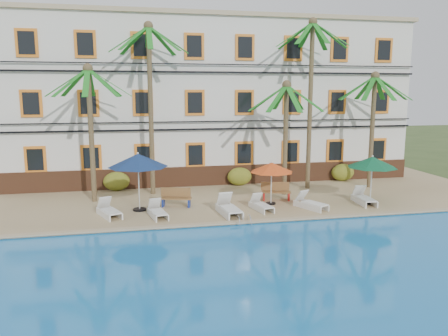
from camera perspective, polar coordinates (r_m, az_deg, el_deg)
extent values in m
plane|color=#384C23|center=(20.25, 3.30, -6.97)|extent=(100.00, 100.00, 0.00)
cube|color=tan|center=(24.91, 0.35, -3.43)|extent=(30.00, 12.00, 0.25)
cube|color=blue|center=(13.99, 10.92, -14.66)|extent=(26.00, 12.00, 0.20)
cube|color=tan|center=(19.34, 3.99, -6.93)|extent=(30.00, 0.35, 0.06)
cube|color=silver|center=(29.15, -1.70, 8.69)|extent=(25.00, 6.00, 10.00)
cube|color=brown|center=(26.62, -0.52, -0.96)|extent=(25.00, 0.12, 1.20)
cube|color=tan|center=(29.49, -1.75, 18.65)|extent=(25.40, 6.40, 0.25)
cube|color=orange|center=(26.50, -23.41, 1.02)|extent=(1.15, 0.10, 1.50)
cube|color=black|center=(26.46, -23.43, 1.00)|extent=(0.85, 0.04, 1.20)
cube|color=orange|center=(26.05, -16.94, 1.26)|extent=(1.15, 0.10, 1.50)
cube|color=black|center=(26.00, -16.95, 1.25)|extent=(0.85, 0.04, 1.20)
cube|color=orange|center=(25.94, -10.33, 1.50)|extent=(1.15, 0.10, 1.50)
cube|color=black|center=(25.89, -10.33, 1.48)|extent=(0.85, 0.04, 1.20)
cube|color=orange|center=(26.17, -3.75, 1.71)|extent=(1.15, 0.10, 1.50)
cube|color=black|center=(26.12, -3.74, 1.70)|extent=(0.85, 0.04, 1.20)
cube|color=orange|center=(26.74, 2.63, 1.90)|extent=(1.15, 0.10, 1.50)
cube|color=black|center=(26.69, 2.66, 1.89)|extent=(0.85, 0.04, 1.20)
cube|color=orange|center=(27.63, 8.68, 2.06)|extent=(1.15, 0.10, 1.50)
cube|color=black|center=(27.58, 8.71, 2.04)|extent=(0.85, 0.04, 1.20)
cube|color=orange|center=(28.80, 14.29, 2.18)|extent=(1.15, 0.10, 1.50)
cube|color=black|center=(28.75, 14.34, 2.17)|extent=(0.85, 0.04, 1.20)
cube|color=orange|center=(30.22, 19.43, 2.28)|extent=(1.15, 0.10, 1.50)
cube|color=black|center=(30.18, 19.47, 2.26)|extent=(0.85, 0.04, 1.20)
cube|color=orange|center=(26.25, -23.88, 7.72)|extent=(1.15, 0.10, 1.50)
cube|color=black|center=(26.20, -23.90, 7.71)|extent=(0.85, 0.04, 1.20)
cube|color=orange|center=(25.79, -17.29, 8.09)|extent=(1.15, 0.10, 1.50)
cube|color=black|center=(25.74, -17.30, 8.08)|extent=(0.85, 0.04, 1.20)
cube|color=orange|center=(25.67, -10.55, 8.36)|extent=(1.15, 0.10, 1.50)
cube|color=black|center=(25.62, -10.55, 8.36)|extent=(0.85, 0.04, 1.20)
cube|color=orange|center=(25.91, -3.83, 8.52)|extent=(1.15, 0.10, 1.50)
cube|color=black|center=(25.86, -3.81, 8.51)|extent=(0.85, 0.04, 1.20)
cube|color=orange|center=(26.49, 2.69, 8.56)|extent=(1.15, 0.10, 1.50)
cube|color=black|center=(26.44, 2.71, 8.55)|extent=(0.85, 0.04, 1.20)
cube|color=orange|center=(27.38, 8.85, 8.50)|extent=(1.15, 0.10, 1.50)
cube|color=black|center=(27.33, 8.89, 8.49)|extent=(0.85, 0.04, 1.20)
cube|color=orange|center=(28.56, 14.56, 8.35)|extent=(1.15, 0.10, 1.50)
cube|color=black|center=(28.52, 14.61, 8.35)|extent=(0.85, 0.04, 1.20)
cube|color=orange|center=(30.00, 19.77, 8.15)|extent=(1.15, 0.10, 1.50)
cube|color=black|center=(29.95, 19.82, 8.15)|extent=(0.85, 0.04, 1.20)
cube|color=orange|center=(26.37, -24.38, 14.67)|extent=(1.15, 0.10, 1.50)
cube|color=black|center=(26.32, -24.40, 14.68)|extent=(0.85, 0.04, 1.20)
cube|color=orange|center=(25.91, -17.67, 15.17)|extent=(1.15, 0.10, 1.50)
cube|color=black|center=(25.86, -17.68, 15.18)|extent=(0.85, 0.04, 1.20)
cube|color=orange|center=(25.80, -10.78, 15.48)|extent=(1.15, 0.10, 1.50)
cube|color=black|center=(25.75, -10.78, 15.49)|extent=(0.85, 0.04, 1.20)
cube|color=orange|center=(26.03, -3.91, 15.57)|extent=(1.15, 0.10, 1.50)
cube|color=black|center=(25.98, -3.90, 15.59)|extent=(0.85, 0.04, 1.20)
cube|color=orange|center=(26.60, 2.74, 15.46)|extent=(1.15, 0.10, 1.50)
cube|color=black|center=(26.55, 2.77, 15.47)|extent=(0.85, 0.04, 1.20)
cube|color=orange|center=(27.49, 9.03, 15.18)|extent=(1.15, 0.10, 1.50)
cube|color=black|center=(27.44, 9.07, 15.18)|extent=(0.85, 0.04, 1.20)
cube|color=orange|center=(28.67, 14.85, 14.75)|extent=(1.15, 0.10, 1.50)
cube|color=black|center=(28.62, 14.89, 14.76)|extent=(0.85, 0.04, 1.20)
cube|color=orange|center=(30.10, 20.14, 14.24)|extent=(1.15, 0.10, 1.50)
cube|color=black|center=(30.06, 20.19, 14.25)|extent=(0.85, 0.04, 1.20)
cube|color=black|center=(26.09, -0.47, 5.14)|extent=(25.00, 0.08, 0.10)
cube|color=black|center=(26.06, -0.47, 6.12)|extent=(25.00, 0.08, 0.06)
cube|color=black|center=(26.03, -0.48, 12.40)|extent=(25.00, 0.08, 0.10)
cube|color=black|center=(26.05, -0.48, 13.39)|extent=(25.00, 0.08, 0.06)
cylinder|color=brown|center=(23.20, -16.94, 3.95)|extent=(0.26, 0.26, 6.77)
sphere|color=brown|center=(23.12, -17.37, 12.32)|extent=(0.50, 0.50, 0.50)
cube|color=#1A701F|center=(24.14, -17.04, 10.59)|extent=(0.28, 2.11, 1.40)
cube|color=#1A701F|center=(23.91, -18.90, 10.50)|extent=(1.69, 1.69, 1.40)
cube|color=#1A701F|center=(23.22, -19.89, 10.48)|extent=(2.11, 0.28, 1.40)
cube|color=#1A701F|center=(22.45, -19.37, 10.54)|extent=(1.69, 1.69, 1.40)
cube|color=#1A701F|center=(22.06, -17.54, 10.66)|extent=(0.28, 2.11, 1.40)
cube|color=#1A701F|center=(22.30, -15.54, 10.75)|extent=(1.69, 1.69, 1.40)
cube|color=#1A701F|center=(23.02, -14.65, 10.75)|extent=(2.11, 0.28, 1.40)
cube|color=#1A701F|center=(23.78, -15.31, 10.68)|extent=(1.69, 1.69, 1.40)
cylinder|color=brown|center=(24.18, -9.54, 7.17)|extent=(0.26, 0.26, 9.05)
sphere|color=brown|center=(24.40, -9.86, 17.84)|extent=(0.50, 0.50, 0.50)
cube|color=#1A701F|center=(25.35, -9.89, 15.97)|extent=(0.28, 2.11, 1.40)
cube|color=#1A701F|center=(25.03, -11.63, 16.00)|extent=(1.69, 1.69, 1.40)
cube|color=#1A701F|center=(24.29, -12.37, 16.16)|extent=(2.11, 0.28, 1.40)
cube|color=#1A701F|center=(23.56, -11.62, 16.39)|extent=(1.69, 1.69, 1.40)
cube|color=#1A701F|center=(23.27, -9.72, 16.53)|extent=(0.28, 2.11, 1.40)
cube|color=#1A701F|center=(23.62, -7.88, 16.48)|extent=(1.69, 1.69, 1.40)
cube|color=#1A701F|center=(24.37, -7.25, 16.29)|extent=(2.11, 0.28, 1.40)
cube|color=#1A701F|center=(25.08, -8.11, 16.08)|extent=(1.69, 1.69, 1.40)
cylinder|color=brown|center=(24.04, 8.02, 3.55)|extent=(0.26, 0.26, 5.99)
sphere|color=brown|center=(23.90, 8.20, 10.70)|extent=(0.50, 0.50, 0.50)
cube|color=#1A701F|center=(24.89, 7.34, 9.11)|extent=(0.28, 2.11, 1.40)
cube|color=#1A701F|center=(24.37, 5.91, 9.12)|extent=(1.69, 1.69, 1.40)
cube|color=#1A701F|center=(23.57, 5.73, 9.10)|extent=(2.11, 0.28, 1.40)
cube|color=#1A701F|center=(22.96, 7.02, 9.05)|extent=(1.69, 1.69, 1.40)
cube|color=#1A701F|center=(22.92, 9.04, 9.00)|extent=(0.28, 2.11, 1.40)
cube|color=#1A701F|center=(23.47, 10.49, 8.98)|extent=(1.69, 1.69, 1.40)
cube|color=#1A701F|center=(24.27, 10.51, 9.01)|extent=(2.11, 0.28, 1.40)
cube|color=#1A701F|center=(24.85, 9.20, 9.06)|extent=(1.69, 1.69, 1.40)
cylinder|color=brown|center=(25.79, 11.17, 7.75)|extent=(0.26, 0.26, 9.47)
sphere|color=brown|center=(26.06, 11.54, 18.20)|extent=(0.50, 0.50, 0.50)
cube|color=#1A701F|center=(26.93, 10.58, 16.49)|extent=(0.28, 2.11, 1.40)
cube|color=#1A701F|center=(26.38, 9.29, 16.66)|extent=(1.69, 1.69, 1.40)
cube|color=#1A701F|center=(25.58, 9.23, 16.88)|extent=(2.11, 0.28, 1.40)
cube|color=#1A701F|center=(25.01, 10.54, 17.00)|extent=(1.69, 1.69, 1.40)
cube|color=#1A701F|center=(25.01, 12.46, 16.94)|extent=(0.28, 2.11, 1.40)
cube|color=#1A701F|center=(25.59, 13.74, 16.73)|extent=(1.69, 1.69, 1.40)
cube|color=#1A701F|center=(26.38, 13.66, 16.52)|extent=(2.11, 0.28, 1.40)
cube|color=#1A701F|center=(26.93, 12.35, 16.43)|extent=(1.69, 1.69, 1.40)
cylinder|color=brown|center=(27.11, 18.76, 4.41)|extent=(0.26, 0.26, 6.54)
sphere|color=brown|center=(27.02, 19.15, 11.32)|extent=(0.50, 0.50, 0.50)
cube|color=#1A701F|center=(27.91, 17.97, 9.91)|extent=(0.28, 2.11, 1.40)
cube|color=#1A701F|center=(27.29, 16.92, 9.98)|extent=(1.69, 1.69, 1.40)
cube|color=#1A701F|center=(26.49, 17.09, 9.98)|extent=(2.11, 0.28, 1.40)
cube|color=#1A701F|center=(26.00, 18.48, 9.92)|extent=(1.69, 1.69, 1.40)
cube|color=#1A701F|center=(26.11, 20.24, 9.82)|extent=(0.28, 2.11, 1.40)
cube|color=#1A701F|center=(26.76, 21.26, 9.74)|extent=(1.69, 1.69, 1.40)
cube|color=#1A701F|center=(27.55, 20.97, 9.75)|extent=(2.11, 0.28, 1.40)
cube|color=#1A701F|center=(28.02, 19.61, 9.82)|extent=(1.69, 1.69, 1.40)
ellipsoid|color=#275518|center=(25.84, -13.86, -1.70)|extent=(1.50, 0.90, 1.10)
ellipsoid|color=#275518|center=(26.54, 2.04, -1.11)|extent=(1.50, 0.90, 1.10)
ellipsoid|color=#275518|center=(28.88, 15.25, -0.55)|extent=(1.50, 0.90, 1.10)
cylinder|color=black|center=(21.46, -10.95, -5.34)|extent=(0.64, 0.64, 0.09)
cylinder|color=silver|center=(21.16, -11.07, -1.90)|extent=(0.06, 0.06, 2.73)
cone|color=navy|center=(20.96, -11.17, 0.99)|extent=(2.84, 2.84, 0.62)
sphere|color=silver|center=(20.92, -11.20, 1.92)|extent=(0.10, 0.10, 0.10)
cylinder|color=black|center=(22.37, 6.14, -4.61)|extent=(0.49, 0.49, 0.07)
cylinder|color=silver|center=(22.14, 6.19, -2.05)|extent=(0.06, 0.06, 2.12)
cone|color=#DC4A18|center=(21.98, 6.23, 0.09)|extent=(2.21, 2.21, 0.49)
sphere|color=silver|center=(21.93, 6.25, 0.77)|extent=(0.10, 0.10, 0.10)
cylinder|color=black|center=(23.60, 18.52, -4.30)|extent=(0.56, 0.56, 0.08)
cylinder|color=silver|center=(23.35, 18.68, -1.55)|extent=(0.06, 0.06, 2.39)
cone|color=#0D5432|center=(23.19, 18.81, 0.74)|extent=(2.49, 2.49, 0.55)
sphere|color=silver|center=(23.14, 18.85, 1.47)|extent=(0.10, 0.10, 0.10)
cube|color=white|center=(20.46, -14.54, -5.48)|extent=(1.02, 1.37, 0.06)
cube|color=white|center=(21.19, -15.38, -4.36)|extent=(0.71, 0.65, 0.62)
cube|color=white|center=(20.63, -15.51, -5.87)|extent=(0.75, 1.66, 0.29)
cube|color=white|center=(20.81, -14.00, -5.66)|extent=(0.75, 1.66, 0.29)
cube|color=white|center=(19.93, -8.50, -5.73)|extent=(0.76, 1.26, 0.05)
cube|color=white|center=(20.64, -9.08, -4.60)|extent=(0.62, 0.53, 0.59)
cube|color=white|center=(20.12, -9.40, -6.05)|extent=(0.38, 1.65, 0.27)
cube|color=white|center=(20.25, -7.90, -5.91)|extent=(0.38, 1.65, 0.27)
cube|color=white|center=(20.01, 0.91, -5.37)|extent=(0.81, 1.50, 0.07)
cube|color=white|center=(20.86, 0.04, -4.01)|extent=(0.71, 0.60, 0.72)
cube|color=white|center=(20.21, -0.23, -5.76)|extent=(0.29, 2.03, 0.33)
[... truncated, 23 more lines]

